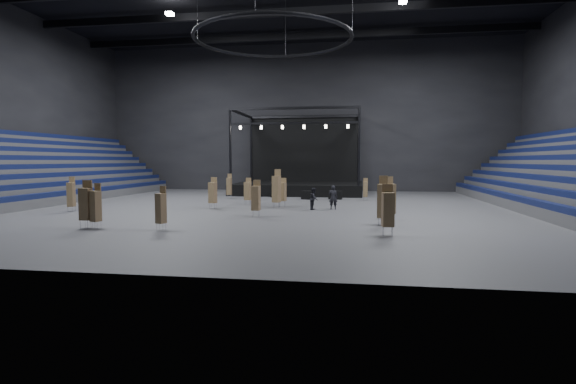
# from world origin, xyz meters

# --- Properties ---
(floor) EXTENTS (50.00, 50.00, 0.00)m
(floor) POSITION_xyz_m (0.00, 0.00, 0.00)
(floor) COLOR #434345
(floor) RESTS_ON ground
(wall_back) EXTENTS (50.00, 0.20, 18.00)m
(wall_back) POSITION_xyz_m (0.00, 21.00, 9.00)
(wall_back) COLOR black
(wall_back) RESTS_ON ground
(bleachers_left) EXTENTS (7.20, 40.00, 6.40)m
(bleachers_left) POSITION_xyz_m (-22.94, 0.00, 1.73)
(bleachers_left) COLOR #47474A
(bleachers_left) RESTS_ON floor
(stage) EXTENTS (14.00, 10.00, 9.20)m
(stage) POSITION_xyz_m (0.00, 16.24, 1.45)
(stage) COLOR black
(stage) RESTS_ON floor
(truss_ring) EXTENTS (12.30, 12.30, 5.15)m
(truss_ring) POSITION_xyz_m (-0.00, 0.00, 13.00)
(truss_ring) COLOR black
(truss_ring) RESTS_ON ceiling
(flight_case_left) EXTENTS (1.29, 0.89, 0.78)m
(flight_case_left) POSITION_xyz_m (-1.48, 9.87, 0.39)
(flight_case_left) COLOR black
(flight_case_left) RESTS_ON floor
(flight_case_mid) EXTENTS (1.31, 0.82, 0.81)m
(flight_case_mid) POSITION_xyz_m (1.83, 8.12, 0.41)
(flight_case_mid) COLOR black
(flight_case_mid) RESTS_ON floor
(flight_case_right) EXTENTS (1.33, 0.87, 0.81)m
(flight_case_right) POSITION_xyz_m (4.42, 8.54, 0.41)
(flight_case_right) COLOR black
(flight_case_right) RESTS_ON floor
(chair_stack_0) EXTENTS (0.66, 0.66, 2.31)m
(chair_stack_0) POSITION_xyz_m (0.53, 1.06, 1.24)
(chair_stack_0) COLOR silver
(chair_stack_0) RESTS_ON floor
(chair_stack_1) EXTENTS (0.63, 0.63, 2.54)m
(chair_stack_1) POSITION_xyz_m (7.99, -11.99, 1.34)
(chair_stack_1) COLOR silver
(chair_stack_1) RESTS_ON floor
(chair_stack_2) EXTENTS (0.63, 0.63, 2.84)m
(chair_stack_2) POSITION_xyz_m (7.93, -8.37, 1.45)
(chair_stack_2) COLOR silver
(chair_stack_2) RESTS_ON floor
(chair_stack_3) EXTENTS (0.65, 0.65, 2.72)m
(chair_stack_3) POSITION_xyz_m (8.54, -6.08, 1.39)
(chair_stack_3) COLOR silver
(chair_stack_3) RESTS_ON floor
(chair_stack_4) EXTENTS (0.56, 0.56, 2.35)m
(chair_stack_4) POSITION_xyz_m (-3.81, -11.99, 1.20)
(chair_stack_4) COLOR silver
(chair_stack_4) RESTS_ON floor
(chair_stack_5) EXTENTS (0.58, 0.58, 2.63)m
(chair_stack_5) POSITION_xyz_m (-8.16, -11.99, 1.38)
(chair_stack_5) COLOR silver
(chair_stack_5) RESTS_ON floor
(chair_stack_6) EXTENTS (0.43, 0.43, 2.08)m
(chair_stack_6) POSITION_xyz_m (7.24, 7.70, 1.08)
(chair_stack_6) COLOR silver
(chair_stack_6) RESTS_ON floor
(chair_stack_7) EXTENTS (0.47, 0.47, 2.54)m
(chair_stack_7) POSITION_xyz_m (-14.00, -4.80, 1.29)
(chair_stack_7) COLOR silver
(chair_stack_7) RESTS_ON floor
(chair_stack_8) EXTENTS (0.61, 0.61, 2.42)m
(chair_stack_8) POSITION_xyz_m (-4.51, -1.23, 1.27)
(chair_stack_8) COLOR silver
(chair_stack_8) RESTS_ON floor
(chair_stack_9) EXTENTS (0.45, 0.45, 2.42)m
(chair_stack_9) POSITION_xyz_m (-5.91, 8.01, 1.23)
(chair_stack_9) COLOR silver
(chair_stack_9) RESTS_ON floor
(chair_stack_10) EXTENTS (0.68, 0.68, 3.03)m
(chair_stack_10) POSITION_xyz_m (0.26, -0.03, 1.54)
(chair_stack_10) COLOR silver
(chair_stack_10) RESTS_ON floor
(chair_stack_11) EXTENTS (0.57, 0.57, 2.47)m
(chair_stack_11) POSITION_xyz_m (-7.59, -11.99, 1.27)
(chair_stack_11) COLOR silver
(chair_stack_11) RESTS_ON floor
(chair_stack_12) EXTENTS (0.55, 0.55, 2.43)m
(chair_stack_12) POSITION_xyz_m (-0.10, -5.64, 1.27)
(chair_stack_12) COLOR silver
(chair_stack_12) RESTS_ON floor
(chair_stack_13) EXTENTS (0.57, 0.57, 2.27)m
(chair_stack_13) POSITION_xyz_m (-2.56, 2.01, 1.20)
(chair_stack_13) COLOR silver
(chair_stack_13) RESTS_ON floor
(man_center) EXTENTS (0.69, 0.48, 1.83)m
(man_center) POSITION_xyz_m (4.69, -0.40, 0.91)
(man_center) COLOR black
(man_center) RESTS_ON floor
(crew_member) EXTENTS (0.77, 0.91, 1.67)m
(crew_member) POSITION_xyz_m (3.28, -0.88, 0.84)
(crew_member) COLOR black
(crew_member) RESTS_ON floor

